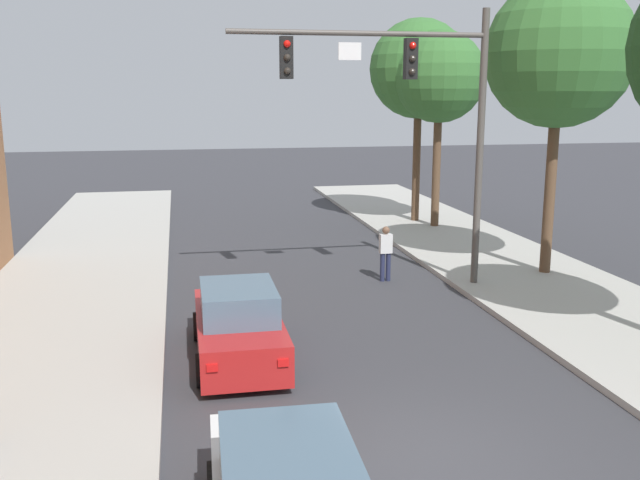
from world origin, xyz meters
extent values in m
plane|color=#38383D|center=(0.00, 0.00, 0.00)|extent=(120.00, 120.00, 0.00)
cylinder|color=#514C47|center=(4.60, 8.81, 3.90)|extent=(0.20, 0.20, 7.50)
cylinder|color=#514C47|center=(1.17, 8.81, 6.95)|extent=(6.87, 0.14, 0.14)
cube|color=black|center=(2.54, 8.81, 6.33)|extent=(0.32, 0.28, 1.05)
sphere|color=red|center=(2.54, 8.66, 6.66)|extent=(0.18, 0.18, 0.18)
sphere|color=#2D2823|center=(2.54, 8.66, 6.33)|extent=(0.18, 0.18, 0.18)
sphere|color=#2D2823|center=(2.54, 8.66, 6.00)|extent=(0.18, 0.18, 0.18)
cube|color=black|center=(-0.76, 8.81, 6.33)|extent=(0.32, 0.28, 1.05)
sphere|color=red|center=(-0.76, 8.66, 6.66)|extent=(0.18, 0.18, 0.18)
sphere|color=#2D2823|center=(-0.76, 8.66, 6.33)|extent=(0.18, 0.18, 0.18)
sphere|color=#2D2823|center=(-0.76, 8.66, 6.00)|extent=(0.18, 0.18, 0.18)
cube|color=white|center=(0.89, 8.79, 6.50)|extent=(0.60, 0.03, 0.44)
cube|color=#B21E1E|center=(-2.46, 4.64, 0.56)|extent=(1.72, 4.21, 0.80)
cube|color=slate|center=(-2.46, 4.49, 1.28)|extent=(1.51, 2.01, 0.64)
cylinder|color=black|center=(-3.26, 5.94, 0.32)|extent=(0.22, 0.64, 0.64)
cylinder|color=black|center=(-1.64, 5.93, 0.32)|extent=(0.22, 0.64, 0.64)
cylinder|color=black|center=(-3.27, 3.34, 0.32)|extent=(0.22, 0.64, 0.64)
cylinder|color=black|center=(-1.66, 3.33, 0.32)|extent=(0.22, 0.64, 0.64)
cube|color=red|center=(-3.11, 2.52, 0.68)|extent=(0.20, 0.04, 0.14)
cube|color=red|center=(-1.83, 2.51, 0.68)|extent=(0.20, 0.04, 0.14)
cube|color=slate|center=(-2.47, -2.19, 1.28)|extent=(1.56, 2.05, 0.64)
cylinder|color=black|center=(-1.62, -0.76, 0.32)|extent=(0.24, 0.65, 0.64)
cylinder|color=#232847|center=(2.22, 9.97, 0.42)|extent=(0.14, 0.14, 0.85)
cylinder|color=#232847|center=(2.40, 9.97, 0.42)|extent=(0.14, 0.14, 0.85)
cube|color=silver|center=(2.31, 9.97, 1.13)|extent=(0.36, 0.22, 0.56)
sphere|color=brown|center=(2.31, 9.97, 1.53)|extent=(0.22, 0.22, 0.22)
cylinder|color=brown|center=(7.19, 9.51, 2.56)|extent=(0.32, 0.32, 4.82)
sphere|color=#387033|center=(7.19, 9.51, 6.56)|extent=(4.24, 4.24, 4.24)
cylinder|color=brown|center=(6.57, 17.26, 2.43)|extent=(0.32, 0.32, 4.56)
sphere|color=#387033|center=(6.57, 17.26, 6.06)|extent=(3.58, 3.58, 3.58)
cylinder|color=brown|center=(6.19, 18.60, 2.52)|extent=(0.32, 0.32, 4.73)
sphere|color=#387033|center=(6.19, 18.60, 6.39)|extent=(4.02, 4.02, 4.02)
camera|label=1|loc=(-3.55, -9.37, 5.49)|focal=39.53mm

